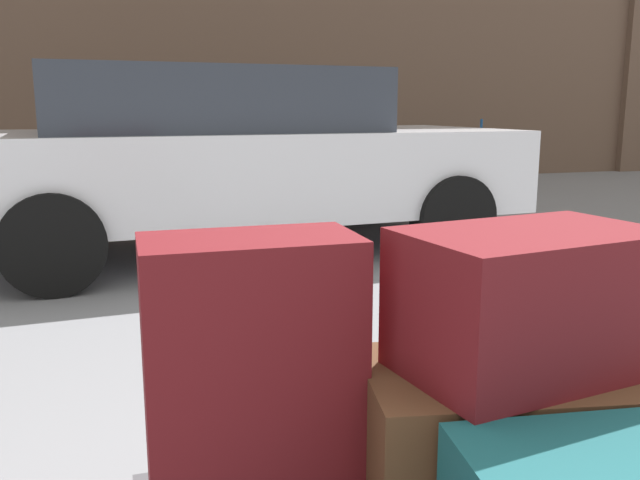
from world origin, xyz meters
The scene contains 7 objects.
duffel_bag_brown_stacked_top centered at (0.06, 0.06, 0.50)m, with size 0.61×0.35×0.31m, color #51331E.
suitcase_maroon_rear_left centered at (-0.44, 0.22, 0.62)m, with size 0.40×0.22×0.57m, color maroon.
duffel_bag_maroon_topmost_pile centered at (0.06, 0.06, 0.79)m, with size 0.47×0.30×0.27m, color maroon.
parked_car centered at (0.24, 4.29, 0.76)m, with size 4.42×2.17×1.42m.
bicycle_leaning centered at (4.23, 8.13, 0.37)m, with size 1.76×0.10×0.96m.
bollard_kerb_near centered at (2.64, 6.75, 0.32)m, with size 0.23×0.23×0.63m, color #72665B.
bollard_kerb_mid centered at (4.20, 6.75, 0.32)m, with size 0.23×0.23×0.63m, color #72665B.
Camera 1 is at (-0.66, -0.97, 1.14)m, focal length 37.68 mm.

